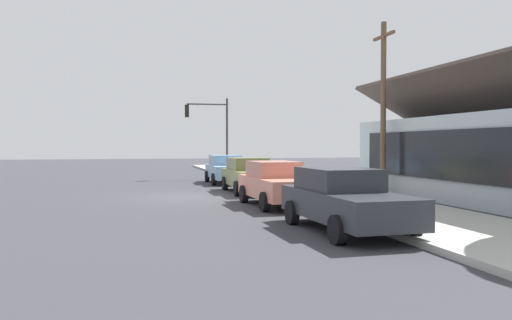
{
  "coord_description": "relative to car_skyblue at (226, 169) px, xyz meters",
  "views": [
    {
      "loc": [
        21.85,
        -2.42,
        2.2
      ],
      "look_at": [
        0.32,
        2.74,
        1.54
      ],
      "focal_mm": 36.35,
      "sensor_mm": 36.0,
      "label": 1
    }
  ],
  "objects": [
    {
      "name": "car_skyblue",
      "position": [
        0.0,
        0.0,
        0.0
      ],
      "size": [
        4.5,
        2.08,
        1.59
      ],
      "rotation": [
        0.0,
        0.0,
        -0.01
      ],
      "color": "#8CB7E0",
      "rests_on": "ground"
    },
    {
      "name": "fire_hydrant_red",
      "position": [
        2.4,
        1.42,
        -0.32
      ],
      "size": [
        0.22,
        0.22,
        0.71
      ],
      "color": "red",
      "rests_on": "sidewalk_curb"
    },
    {
      "name": "sidewalk_curb",
      "position": [
        7.2,
        2.82,
        -0.73
      ],
      "size": [
        60.0,
        4.2,
        0.16
      ],
      "primitive_type": "cube",
      "color": "#B2AFA8",
      "rests_on": "ground"
    },
    {
      "name": "ground_plane",
      "position": [
        7.2,
        -2.78,
        -0.81
      ],
      "size": [
        120.0,
        120.0,
        0.0
      ],
      "primitive_type": "plane",
      "color": "#38383D"
    },
    {
      "name": "car_coral",
      "position": [
        11.21,
        -0.18,
        -0.0
      ],
      "size": [
        4.56,
        2.09,
        1.59
      ],
      "rotation": [
        0.0,
        0.0,
        0.04
      ],
      "color": "#EA8C75",
      "rests_on": "ground"
    },
    {
      "name": "traffic_light_main",
      "position": [
        -4.18,
        -0.23,
        2.68
      ],
      "size": [
        0.37,
        2.79,
        5.2
      ],
      "color": "#383833",
      "rests_on": "ground"
    },
    {
      "name": "car_olive",
      "position": [
        5.89,
        0.02,
        0.0
      ],
      "size": [
        4.91,
        1.99,
        1.59
      ],
      "rotation": [
        0.0,
        0.0,
        -0.0
      ],
      "color": "olive",
      "rests_on": "ground"
    },
    {
      "name": "utility_pole_wooden",
      "position": [
        8.44,
        5.42,
        3.11
      ],
      "size": [
        1.8,
        0.24,
        7.5
      ],
      "color": "brown",
      "rests_on": "ground"
    },
    {
      "name": "storefront_building",
      "position": [
        11.18,
        9.21,
        0.98
      ],
      "size": [
        13.16,
        6.8,
        5.16
      ],
      "color": "#ADBCC6",
      "rests_on": "ground"
    },
    {
      "name": "car_charcoal",
      "position": [
        16.83,
        0.03,
        0.0
      ],
      "size": [
        4.91,
        2.16,
        1.59
      ],
      "rotation": [
        0.0,
        0.0,
        0.03
      ],
      "color": "#2D3035",
      "rests_on": "ground"
    }
  ]
}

